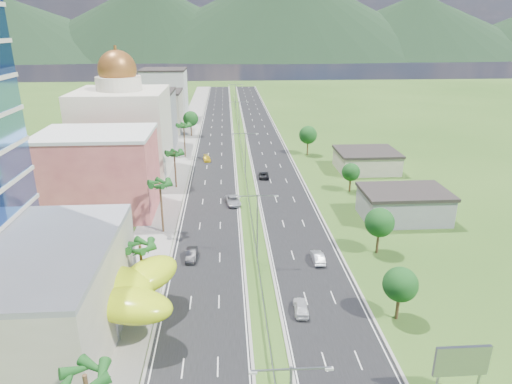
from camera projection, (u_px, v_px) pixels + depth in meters
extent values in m
plane|color=#2D5119|center=(263.00, 300.00, 59.40)|extent=(500.00, 500.00, 0.00)
cube|color=black|center=(216.00, 139.00, 143.25)|extent=(11.00, 260.00, 0.04)
cube|color=black|center=(264.00, 138.00, 144.18)|extent=(11.00, 260.00, 0.04)
cube|color=gray|center=(186.00, 139.00, 142.65)|extent=(7.00, 260.00, 0.12)
cube|color=gray|center=(242.00, 152.00, 126.64)|extent=(0.08, 216.00, 0.28)
cube|color=gray|center=(234.00, 98.00, 222.30)|extent=(0.10, 0.12, 0.70)
cube|color=gray|center=(271.00, 370.00, 32.18)|extent=(2.88, 0.12, 0.12)
cube|color=gray|center=(311.00, 368.00, 32.35)|extent=(2.88, 0.12, 0.12)
cube|color=silver|center=(253.00, 372.00, 32.13)|extent=(0.60, 0.25, 0.18)
cube|color=silver|center=(329.00, 369.00, 32.47)|extent=(0.60, 0.25, 0.18)
cylinder|color=gray|center=(257.00, 230.00, 66.88)|extent=(0.20, 0.20, 11.00)
cube|color=gray|center=(247.00, 196.00, 64.97)|extent=(2.88, 0.12, 0.12)
cube|color=gray|center=(267.00, 196.00, 65.14)|extent=(2.88, 0.12, 0.12)
cube|color=silver|center=(238.00, 197.00, 64.92)|extent=(0.60, 0.25, 0.18)
cube|color=silver|center=(276.00, 196.00, 65.26)|extent=(0.60, 0.25, 0.18)
cylinder|color=gray|center=(245.00, 156.00, 104.35)|extent=(0.20, 0.20, 11.00)
cube|color=gray|center=(239.00, 134.00, 102.44)|extent=(2.88, 0.12, 0.12)
cube|color=gray|center=(252.00, 133.00, 102.62)|extent=(2.88, 0.12, 0.12)
cube|color=silver|center=(233.00, 134.00, 102.39)|extent=(0.60, 0.25, 0.18)
cube|color=silver|center=(257.00, 134.00, 102.73)|extent=(0.60, 0.25, 0.18)
cylinder|color=gray|center=(239.00, 118.00, 146.51)|extent=(0.20, 0.20, 11.00)
cube|color=gray|center=(234.00, 102.00, 144.60)|extent=(2.88, 0.12, 0.12)
cube|color=gray|center=(243.00, 102.00, 144.78)|extent=(2.88, 0.12, 0.12)
cube|color=silver|center=(230.00, 102.00, 144.55)|extent=(0.60, 0.25, 0.18)
cube|color=silver|center=(247.00, 102.00, 144.89)|extent=(0.60, 0.25, 0.18)
cylinder|color=gray|center=(236.00, 98.00, 188.67)|extent=(0.20, 0.20, 11.00)
cube|color=gray|center=(232.00, 85.00, 186.76)|extent=(2.88, 0.12, 0.12)
cube|color=gray|center=(239.00, 85.00, 186.94)|extent=(2.88, 0.12, 0.12)
cube|color=silver|center=(229.00, 85.00, 186.71)|extent=(0.60, 0.25, 0.18)
cube|color=silver|center=(242.00, 85.00, 187.05)|extent=(0.60, 0.25, 0.18)
cylinder|color=gray|center=(67.00, 303.00, 55.35)|extent=(0.50, 0.50, 4.00)
cylinder|color=gray|center=(117.00, 326.00, 51.10)|extent=(0.50, 0.50, 4.00)
cylinder|color=gray|center=(72.00, 345.00, 48.04)|extent=(0.50, 0.50, 4.00)
cylinder|color=gray|center=(142.00, 300.00, 55.91)|extent=(0.50, 0.50, 4.00)
cube|color=#BE4E51|center=(100.00, 174.00, 85.06)|extent=(20.00, 15.00, 15.00)
cube|color=beige|center=(124.00, 134.00, 105.75)|extent=(20.00, 20.00, 20.00)
cylinder|color=beige|center=(119.00, 83.00, 101.79)|extent=(10.00, 10.00, 3.00)
sphere|color=brown|center=(117.00, 69.00, 100.76)|extent=(8.40, 8.40, 8.40)
cube|color=gray|center=(146.00, 121.00, 129.92)|extent=(16.00, 15.00, 16.00)
cube|color=#A19C85|center=(157.00, 112.00, 151.05)|extent=(16.00, 15.00, 13.00)
cube|color=silver|center=(165.00, 95.00, 171.74)|extent=(16.00, 15.00, 18.00)
cube|color=#D85919|center=(462.00, 361.00, 42.01)|extent=(5.20, 0.35, 3.20)
cube|color=gray|center=(404.00, 206.00, 83.70)|extent=(15.00, 10.00, 5.00)
cube|color=#A19C85|center=(366.00, 161.00, 112.03)|extent=(14.00, 12.00, 4.40)
cylinder|color=#47301C|center=(142.00, 271.00, 59.03)|extent=(0.36, 0.36, 7.50)
cylinder|color=#47301C|center=(162.00, 208.00, 77.50)|extent=(0.36, 0.36, 9.00)
cylinder|color=#47301C|center=(175.00, 170.00, 99.22)|extent=(0.36, 0.36, 8.00)
cylinder|color=#47301C|center=(185.00, 141.00, 122.51)|extent=(0.36, 0.36, 8.80)
cylinder|color=#47301C|center=(191.00, 129.00, 146.60)|extent=(0.40, 0.40, 4.90)
sphere|color=#184C19|center=(191.00, 119.00, 145.52)|extent=(4.90, 4.90, 4.90)
cylinder|color=#47301C|center=(398.00, 304.00, 54.99)|extent=(0.40, 0.40, 4.20)
sphere|color=#184C19|center=(400.00, 284.00, 54.06)|extent=(4.20, 4.20, 4.20)
cylinder|color=#47301C|center=(378.00, 240.00, 71.04)|extent=(0.40, 0.40, 4.55)
sphere|color=#184C19|center=(380.00, 222.00, 70.03)|extent=(4.55, 4.55, 4.55)
cylinder|color=#47301C|center=(350.00, 183.00, 97.58)|extent=(0.40, 0.40, 3.85)
sphere|color=#184C19|center=(351.00, 172.00, 96.73)|extent=(3.85, 3.85, 3.85)
cylinder|color=#47301C|center=(308.00, 146.00, 125.26)|extent=(0.40, 0.40, 4.90)
sphere|color=#184C19|center=(308.00, 135.00, 124.17)|extent=(4.90, 4.90, 4.90)
imported|color=black|center=(191.00, 254.00, 69.62)|extent=(1.72, 4.56, 1.48)
imported|color=#9B9DA2|center=(233.00, 200.00, 90.91)|extent=(3.38, 5.94, 1.56)
imported|color=gold|center=(207.00, 158.00, 120.17)|extent=(2.32, 4.60, 1.28)
imported|color=silver|center=(301.00, 307.00, 56.66)|extent=(1.98, 4.42, 1.47)
imported|color=#AEB0B6|center=(318.00, 257.00, 68.80)|extent=(1.56, 4.48, 1.47)
imported|color=black|center=(264.00, 175.00, 106.85)|extent=(2.49, 4.93, 1.34)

